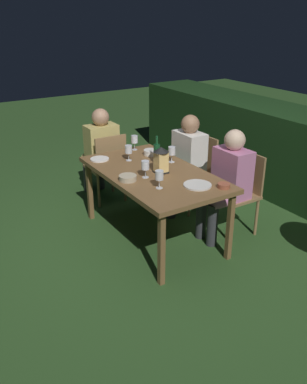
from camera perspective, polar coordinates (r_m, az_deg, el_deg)
ground_plane at (r=4.43m, az=0.00°, el=-6.13°), size 16.00×16.00×0.00m
dining_table at (r=4.13m, az=0.00°, el=2.08°), size 1.62×0.91×0.74m
chair_head_near at (r=5.07m, az=-6.38°, el=3.77°), size 0.40×0.42×0.87m
person_in_mustard at (r=5.19m, az=-7.42°, el=5.96°), size 0.48×0.38×1.15m
chair_side_right_b at (r=4.43m, az=11.86°, el=0.36°), size 0.42×0.40×0.87m
person_in_pink at (r=4.25m, az=10.10°, el=1.68°), size 0.38×0.47×1.15m
chair_side_right_a at (r=4.94m, az=6.09°, el=3.22°), size 0.42×0.40×0.87m
person_in_cream at (r=4.78m, az=4.31°, el=4.50°), size 0.38×0.47×1.15m
lantern_centerpiece at (r=4.04m, az=1.04°, el=4.65°), size 0.15×0.15×0.27m
green_bottle_on_table at (r=4.32m, az=0.45°, el=5.42°), size 0.07×0.07×0.29m
wine_glass_a at (r=4.34m, az=2.55°, el=5.61°), size 0.08×0.08×0.17m
wine_glass_b at (r=4.75m, az=-2.65°, el=7.20°), size 0.08×0.08×0.17m
wine_glass_c at (r=3.68m, az=0.81°, el=2.21°), size 0.08×0.08×0.17m
wine_glass_d at (r=3.93m, az=-1.14°, el=3.61°), size 0.08×0.08×0.17m
wine_glass_e at (r=4.40m, az=-3.47°, el=5.81°), size 0.08×0.08×0.17m
plate_a at (r=4.48m, az=-7.45°, el=4.53°), size 0.20×0.20×0.01m
plate_b at (r=3.80m, az=6.09°, el=0.96°), size 0.26×0.26×0.01m
bowl_olives at (r=4.60m, az=-0.35°, el=5.53°), size 0.16×0.16×0.06m
bowl_bread at (r=3.90m, az=-3.58°, el=1.99°), size 0.17×0.17×0.05m
bowl_salad at (r=3.78m, az=9.69°, el=0.90°), size 0.11×0.11×0.04m
hedge_backdrop at (r=5.53m, az=18.86°, el=4.86°), size 5.69×0.81×1.07m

